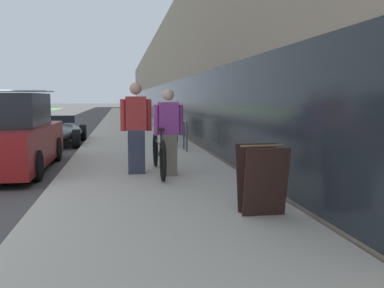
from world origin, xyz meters
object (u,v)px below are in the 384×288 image
Objects in this scene: sandwich_board_sign at (262,179)px; parked_sedan_curbside at (8,137)px; bike_rack_hoop at (185,132)px; cruiser_bike_nearest at (174,133)px; person_rider at (169,132)px; person_bystander at (136,128)px; cruiser_bike_farthest at (162,124)px; tandem_bicycle at (159,153)px; cruiser_bike_middle at (174,128)px; vintage_roadster_curbside at (55,132)px.

sandwich_board_sign is 0.20× the size of parked_sedan_curbside.
cruiser_bike_nearest reaches higher than bike_rack_hoop.
person_rider is 0.37× the size of parked_sedan_curbside.
person_bystander is 1.07× the size of cruiser_bike_farthest.
bike_rack_hoop is 0.51× the size of cruiser_bike_farthest.
parked_sedan_curbside is (-3.16, 1.43, 0.25)m from tandem_bicycle.
person_bystander is 2.11× the size of bike_rack_hoop.
cruiser_bike_middle reaches higher than vintage_roadster_curbside.
person_bystander reaches higher than parked_sedan_curbside.
person_rider is 0.98× the size of cruiser_bike_nearest.
sandwich_board_sign is 10.64m from vintage_roadster_curbside.
person_bystander reaches higher than cruiser_bike_nearest.
cruiser_bike_nearest is 4.37m from cruiser_bike_farthest.
person_rider reaches higher than sandwich_board_sign.
sandwich_board_sign is (1.48, -3.23, -0.45)m from person_bystander.
vintage_roadster_curbside is (-3.12, 6.96, -0.52)m from person_rider.
parked_sedan_curbside is at bearing 132.32° from sandwich_board_sign.
person_bystander is at bearing -26.93° from parked_sedan_curbside.
person_bystander is 3.59m from sandwich_board_sign.
bike_rack_hoop is at bearing 73.33° from tandem_bicycle.
tandem_bicycle is at bearing -100.26° from cruiser_bike_nearest.
bike_rack_hoop is 3.68m from cruiser_bike_middle.
person_bystander is at bearing 150.35° from person_rider.
sandwich_board_sign is (0.88, -2.89, -0.38)m from person_rider.
cruiser_bike_middle is 0.43× the size of vintage_roadster_curbside.
parked_sedan_curbside is (-4.35, -5.78, 0.26)m from cruiser_bike_middle.
bike_rack_hoop is 0.94× the size of sandwich_board_sign.
vintage_roadster_curbside is (-2.52, 6.62, -0.59)m from person_bystander.
cruiser_bike_nearest is (1.35, 5.02, -0.51)m from person_bystander.
sandwich_board_sign is (1.05, -3.19, 0.05)m from tandem_bicycle.
cruiser_bike_middle is at bearing -84.76° from cruiser_bike_farthest.
person_bystander is (-0.60, 0.34, 0.06)m from person_rider.
sandwich_board_sign is at bearing -65.39° from person_bystander.
tandem_bicycle is 1.46× the size of cruiser_bike_farthest.
bike_rack_hoop is (1.49, 3.48, -0.38)m from person_bystander.
person_rider is 3.05m from sandwich_board_sign.
bike_rack_hoop is at bearing -37.97° from vintage_roadster_curbside.
tandem_bicycle is 1.43× the size of cruiser_bike_nearest.
bike_rack_hoop is at bearing -84.84° from cruiser_bike_nearest.
person_bystander is 3.81m from bike_rack_hoop.
person_rider is 3.75m from parked_sedan_curbside.
cruiser_bike_farthest is (0.98, 9.44, -0.02)m from tandem_bicycle.
cruiser_bike_nearest is 2.15m from cruiser_bike_middle.
cruiser_bike_farthest is 12.63m from sandwich_board_sign.
cruiser_bike_nearest is (-0.14, 1.54, -0.13)m from bike_rack_hoop.
cruiser_bike_nearest is 0.38× the size of parked_sedan_curbside.
bike_rack_hoop is at bearing 26.46° from parked_sedan_curbside.
parked_sedan_curbside reaches higher than cruiser_bike_farthest.
bike_rack_hoop is 0.47× the size of cruiser_bike_middle.
cruiser_bike_nearest is (0.92, 5.07, -0.01)m from tandem_bicycle.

